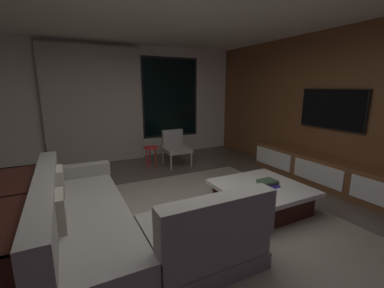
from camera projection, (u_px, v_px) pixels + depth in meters
The scene contains 12 objects.
floor at pixel (185, 227), 3.20m from camera, with size 9.20×9.20×0.00m, color #564C44.
back_wall_with_window at pixel (117, 103), 6.03m from camera, with size 6.60×0.30×2.70m.
media_wall at pixel (350, 110), 4.26m from camera, with size 0.12×7.80×2.70m.
area_rug at pixel (213, 224), 3.27m from camera, with size 3.20×3.80×0.01m, color gray.
sectional_couch at pixel (112, 224), 2.72m from camera, with size 1.98×2.50×0.82m.
coffee_table at pixel (261, 197), 3.64m from camera, with size 1.16×1.16×0.36m.
book_stack_on_coffee_table at pixel (268, 183), 3.57m from camera, with size 0.29×0.21×0.09m.
accent_chair_near_window at pixel (175, 146), 5.72m from camera, with size 0.55×0.57×0.78m.
side_stool at pixel (151, 151), 5.53m from camera, with size 0.32×0.32×0.46m.
media_console at pixel (328, 174), 4.42m from camera, with size 0.46×3.10×0.52m.
mounted_tv at pixel (332, 109), 4.43m from camera, with size 0.05×1.19×0.69m.
console_table_behind_couch at pixel (9, 228), 2.40m from camera, with size 0.40×2.10×0.74m.
Camera 1 is at (-1.23, -2.62, 1.72)m, focal length 23.89 mm.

